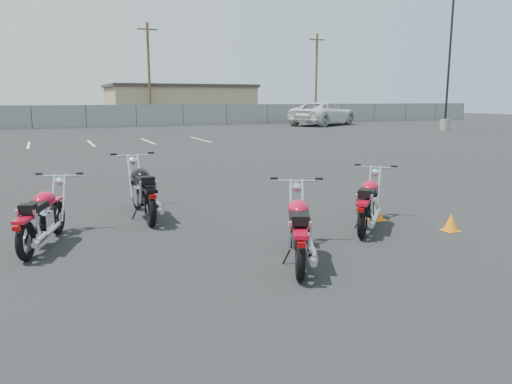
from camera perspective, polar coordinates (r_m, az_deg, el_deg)
name	(u,v)px	position (r m, az deg, el deg)	size (l,w,h in m)	color
ground	(259,236)	(8.61, 0.34, -5.03)	(120.00, 120.00, 0.00)	black
motorcycle_front_red	(42,217)	(8.60, -23.22, -2.68)	(1.11, 2.10, 1.04)	black
motorcycle_second_black	(143,191)	(10.08, -12.77, 0.14)	(0.93, 2.41, 1.18)	black
motorcycle_third_red	(299,229)	(7.16, 4.94, -4.27)	(1.36, 2.13, 1.08)	black
motorcycle_rear_red	(369,203)	(9.23, 12.76, -1.20)	(1.74, 1.84, 1.04)	black
training_cone_near	(377,212)	(9.95, 13.67, -2.18)	(0.28, 0.28, 0.34)	orange
training_cone_far	(451,222)	(9.55, 21.37, -3.21)	(0.27, 0.27, 0.32)	orange
light_pole_east	(447,91)	(39.94, 21.01, 10.69)	(0.80, 0.70, 10.74)	gray
chainlink_fence	(86,116)	(42.76, -18.86, 8.19)	(80.06, 0.06, 1.80)	slate
tan_building_east	(179,103)	(53.29, -8.79, 10.04)	(14.40, 9.40, 3.70)	tan
utility_pole_c	(149,72)	(47.58, -12.13, 13.28)	(1.80, 0.24, 9.00)	#4D3A23
utility_pole_d	(316,76)	(54.93, 6.90, 13.05)	(1.80, 0.24, 9.00)	#4D3A23
parking_line_stripes	(60,144)	(27.71, -21.46, 5.12)	(15.12, 4.00, 0.01)	silver
white_van	(324,107)	(44.52, 7.74, 9.60)	(8.30, 3.32, 3.15)	silver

